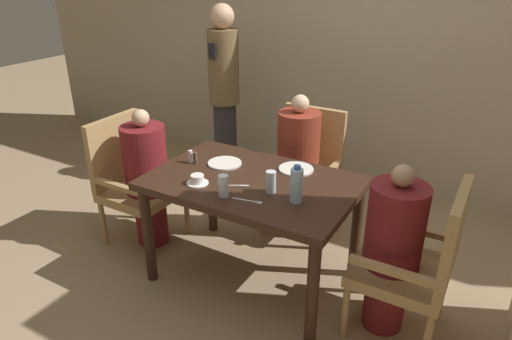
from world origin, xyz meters
TOP-DOWN VIEW (x-y plane):
  - ground_plane at (0.00, 0.00)m, footprint 16.00×16.00m
  - wall_back at (0.00, 1.88)m, footprint 8.00×0.06m
  - dining_table at (0.00, 0.00)m, footprint 1.31×0.86m
  - chair_left_side at (-1.06, 0.00)m, footprint 0.52×0.52m
  - diner_in_left_chair at (-0.91, 0.00)m, footprint 0.32×0.32m
  - chair_far_side at (0.00, 0.83)m, footprint 0.52×0.52m
  - diner_in_far_chair at (-0.00, 0.68)m, footprint 0.32×0.32m
  - chair_right_side at (1.06, 0.00)m, footprint 0.52×0.52m
  - diner_in_right_chair at (0.91, 0.00)m, footprint 0.32×0.32m
  - standing_host at (-1.03, 1.24)m, footprint 0.29×0.32m
  - plate_main_left at (0.17, 0.27)m, footprint 0.23×0.23m
  - plate_main_right at (-0.29, 0.12)m, footprint 0.23×0.23m
  - teacup_with_saucer at (-0.27, -0.22)m, footprint 0.14×0.14m
  - water_bottle at (0.36, -0.12)m, footprint 0.07×0.07m
  - glass_tall_near at (-0.04, -0.28)m, footprint 0.06×0.06m
  - glass_tall_mid at (0.18, -0.09)m, footprint 0.06×0.06m
  - salt_shaker at (-0.51, 0.02)m, footprint 0.03×0.03m
  - pepper_shaker at (-0.47, 0.02)m, footprint 0.03×0.03m
  - fork_beside_plate at (0.13, -0.26)m, footprint 0.18×0.05m
  - knife_beside_plate at (-0.05, -0.13)m, footprint 0.18×0.10m

SIDE VIEW (x-z plane):
  - ground_plane at x=0.00m, z-range 0.00..0.00m
  - chair_left_side at x=-1.06m, z-range 0.03..1.00m
  - chair_far_side at x=0.00m, z-range 0.03..1.00m
  - chair_right_side at x=1.06m, z-range 0.03..1.00m
  - diner_in_right_chair at x=0.91m, z-range 0.01..1.07m
  - diner_in_left_chair at x=-0.91m, z-range 0.01..1.09m
  - diner_in_far_chair at x=0.00m, z-range 0.01..1.15m
  - dining_table at x=0.00m, z-range 0.28..1.03m
  - knife_beside_plate at x=-0.05m, z-range 0.75..0.76m
  - fork_beside_plate at x=0.13m, z-range 0.75..0.76m
  - plate_main_left at x=0.17m, z-range 0.75..0.76m
  - plate_main_right at x=-0.29m, z-range 0.75..0.76m
  - teacup_with_saucer at x=-0.27m, z-range 0.75..0.81m
  - pepper_shaker at x=-0.47m, z-range 0.75..0.83m
  - salt_shaker at x=-0.51m, z-range 0.75..0.84m
  - glass_tall_near at x=-0.04m, z-range 0.75..0.89m
  - glass_tall_mid at x=0.18m, z-range 0.75..0.89m
  - water_bottle at x=0.36m, z-range 0.74..0.97m
  - standing_host at x=-1.03m, z-range 0.06..1.74m
  - wall_back at x=0.00m, z-range 0.00..2.80m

